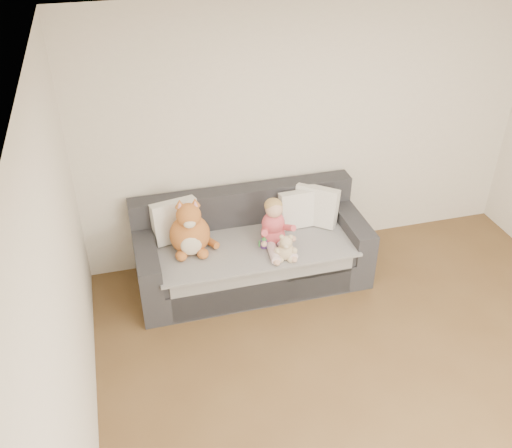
{
  "coord_description": "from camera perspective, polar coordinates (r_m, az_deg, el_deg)",
  "views": [
    {
      "loc": [
        -1.83,
        -2.28,
        3.57
      ],
      "look_at": [
        -0.7,
        1.87,
        0.75
      ],
      "focal_mm": 40.0,
      "sensor_mm": 36.0,
      "label": 1
    }
  ],
  "objects": [
    {
      "name": "cushion_right_back",
      "position": [
        5.56,
        4.37,
        1.51
      ],
      "size": [
        0.4,
        0.19,
        0.37
      ],
      "rotation": [
        0.0,
        0.0,
        0.04
      ],
      "color": "silver",
      "rests_on": "sofa"
    },
    {
      "name": "teddy_bear",
      "position": [
        5.12,
        3.0,
        -2.56
      ],
      "size": [
        0.2,
        0.16,
        0.26
      ],
      "rotation": [
        0.0,
        0.0,
        -0.28
      ],
      "color": "tan",
      "rests_on": "sofa"
    },
    {
      "name": "plush_cat",
      "position": [
        5.2,
        -6.61,
        -0.79
      ],
      "size": [
        0.45,
        0.38,
        0.57
      ],
      "rotation": [
        0.0,
        0.0,
        -0.08
      ],
      "color": "#BF5E2A",
      "rests_on": "sofa"
    },
    {
      "name": "toddler",
      "position": [
        5.24,
        1.88,
        -0.31
      ],
      "size": [
        0.34,
        0.48,
        0.48
      ],
      "rotation": [
        0.0,
        0.0,
        0.04
      ],
      "color": "#C5454A",
      "rests_on": "sofa"
    },
    {
      "name": "sippy_cup",
      "position": [
        5.28,
        0.81,
        -1.82
      ],
      "size": [
        0.11,
        0.07,
        0.12
      ],
      "rotation": [
        0.0,
        0.0,
        0.06
      ],
      "color": "#5C3591",
      "rests_on": "sofa"
    },
    {
      "name": "cushion_left",
      "position": [
        5.39,
        -8.08,
        0.31
      ],
      "size": [
        0.46,
        0.27,
        0.41
      ],
      "rotation": [
        0.0,
        0.0,
        0.19
      ],
      "color": "silver",
      "rests_on": "sofa"
    },
    {
      "name": "room_shell",
      "position": [
        3.97,
        15.45,
        -2.96
      ],
      "size": [
        5.0,
        5.0,
        5.0
      ],
      "color": "brown",
      "rests_on": "ground"
    },
    {
      "name": "cushion_right_front",
      "position": [
        5.61,
        6.05,
        1.84
      ],
      "size": [
        0.44,
        0.41,
        0.4
      ],
      "rotation": [
        0.0,
        0.0,
        -0.7
      ],
      "color": "silver",
      "rests_on": "sofa"
    },
    {
      "name": "plush_cow",
      "position": [
        5.21,
        3.07,
        -2.39
      ],
      "size": [
        0.12,
        0.19,
        0.15
      ],
      "rotation": [
        0.0,
        0.0,
        -0.3
      ],
      "color": "white",
      "rests_on": "sofa"
    },
    {
      "name": "sofa",
      "position": [
        5.54,
        -0.51,
        -2.77
      ],
      "size": [
        2.2,
        0.94,
        0.85
      ],
      "color": "#27272B",
      "rests_on": "ground"
    }
  ]
}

